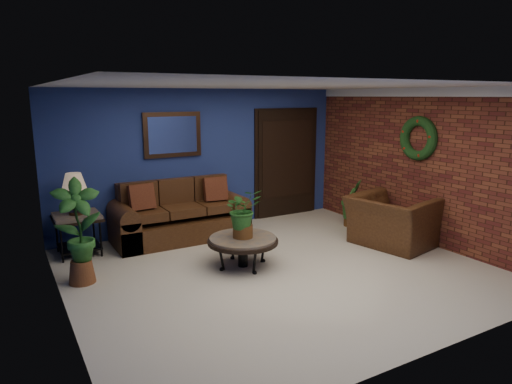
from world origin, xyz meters
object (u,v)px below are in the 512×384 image
end_table (77,224)px  table_lamp (74,189)px  coffee_table (243,241)px  side_chair (217,201)px  sofa (179,219)px  armchair (392,221)px

end_table → table_lamp: table_lamp is taller
coffee_table → side_chair: (0.42, 1.76, 0.17)m
coffee_table → table_lamp: 2.65m
coffee_table → end_table: 2.57m
end_table → sofa: bearing=1.2°
side_chair → sofa: bearing=-171.7°
coffee_table → table_lamp: size_ratio=1.65×
coffee_table → table_lamp: table_lamp is taller
coffee_table → table_lamp: (-1.93, 1.69, 0.65)m
table_lamp → side_chair: bearing=1.7°
sofa → side_chair: bearing=2.9°
sofa → side_chair: 0.76m
table_lamp → sofa: bearing=1.2°
sofa → end_table: bearing=-178.8°
armchair → end_table: bearing=53.4°
armchair → table_lamp: bearing=53.4°
sofa → end_table: sofa is taller
side_chair → end_table: bearing=-172.9°
side_chair → armchair: size_ratio=0.77×
sofa → table_lamp: table_lamp is taller
sofa → table_lamp: size_ratio=3.67×
end_table → armchair: 4.90m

